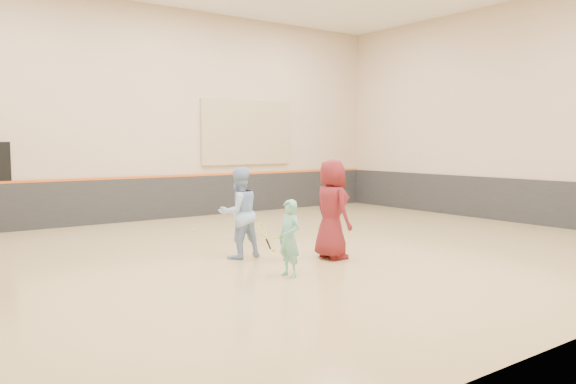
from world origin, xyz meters
TOP-DOWN VIEW (x-y plane):
  - room at (0.00, 0.00)m, footprint 15.04×12.04m
  - wainscot_back at (0.00, 5.97)m, footprint 14.90×0.04m
  - wainscot_right at (7.47, 0.00)m, footprint 0.04×11.90m
  - accent_stripe at (0.00, 5.96)m, footprint 14.90×0.03m
  - acoustic_panel at (2.80, 5.95)m, footprint 3.20×0.08m
  - girl at (-1.22, -1.76)m, footprint 0.33×0.48m
  - instructor at (-1.11, -0.00)m, footprint 0.83×0.65m
  - young_man at (0.27, -1.07)m, footprint 0.69×0.97m
  - held_racket at (-0.86, -0.42)m, footprint 0.30×0.30m
  - spare_racket at (0.75, 1.44)m, footprint 0.60×0.60m
  - ball_under_racket at (-0.23, 0.13)m, footprint 0.07×0.07m
  - ball_in_hand at (0.41, -1.17)m, footprint 0.07×0.07m
  - ball_beside_spare at (-0.35, 3.40)m, footprint 0.07×0.07m

SIDE VIEW (x-z plane):
  - ball_under_racket at x=-0.23m, z-range 0.00..0.07m
  - ball_beside_spare at x=-0.35m, z-range 0.00..0.07m
  - spare_racket at x=0.75m, z-range 0.00..0.15m
  - held_racket at x=-0.86m, z-range 0.26..0.87m
  - wainscot_back at x=0.00m, z-range 0.00..1.20m
  - wainscot_right at x=7.47m, z-range 0.00..1.20m
  - girl at x=-1.22m, z-range 0.00..1.26m
  - room at x=0.00m, z-range -2.30..3.92m
  - instructor at x=-1.11m, z-range 0.00..1.71m
  - young_man at x=0.27m, z-range 0.00..1.86m
  - accent_stripe at x=0.00m, z-range 1.19..1.25m
  - ball_in_hand at x=0.41m, z-range 1.20..1.27m
  - acoustic_panel at x=2.80m, z-range 1.50..3.50m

